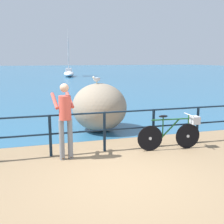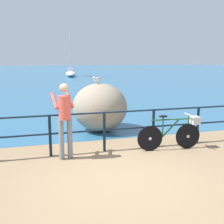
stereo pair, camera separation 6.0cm
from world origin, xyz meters
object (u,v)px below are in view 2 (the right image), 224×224
(person_at_railing, at_px, (65,117))
(breakwater_boulder_main, at_px, (100,107))
(bicycle, at_px, (175,132))
(sailboat, at_px, (71,71))
(seagull, at_px, (97,79))

(person_at_railing, relative_size, breakwater_boulder_main, 0.93)
(bicycle, bearing_deg, sailboat, 91.89)
(breakwater_boulder_main, height_order, seagull, seagull)
(bicycle, relative_size, sailboat, 0.28)
(bicycle, xyz_separation_m, sailboat, (1.26, 30.45, 0.24))
(breakwater_boulder_main, distance_m, seagull, 0.92)
(person_at_railing, distance_m, sailboat, 30.64)
(sailboat, bearing_deg, person_at_railing, -0.66)
(breakwater_boulder_main, distance_m, sailboat, 28.15)
(breakwater_boulder_main, bearing_deg, bicycle, -59.88)
(person_at_railing, height_order, breakwater_boulder_main, person_at_railing)
(person_at_railing, xyz_separation_m, breakwater_boulder_main, (1.38, 2.35, -0.22))
(breakwater_boulder_main, relative_size, sailboat, 0.31)
(breakwater_boulder_main, bearing_deg, person_at_railing, -120.50)
(bicycle, distance_m, breakwater_boulder_main, 2.83)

